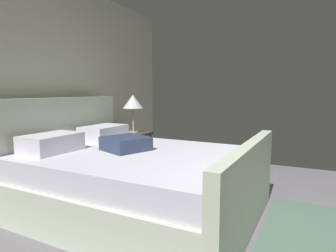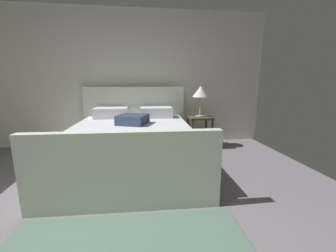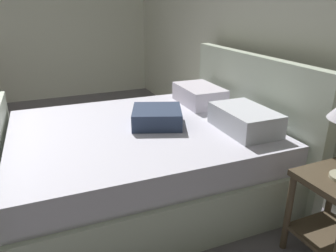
# 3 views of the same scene
# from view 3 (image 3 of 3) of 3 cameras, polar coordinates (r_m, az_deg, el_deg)

# --- Properties ---
(wall_back) EXTENTS (6.20, 0.12, 2.60)m
(wall_back) POSITION_cam_3_polar(r_m,az_deg,el_deg) (3.51, 14.07, 16.11)
(wall_back) COLOR silver
(wall_back) RESTS_ON ground
(bed) EXTENTS (1.95, 2.34, 1.15)m
(bed) POSITION_cam_3_polar(r_m,az_deg,el_deg) (2.77, -4.11, -5.21)
(bed) COLOR beige
(bed) RESTS_ON ground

